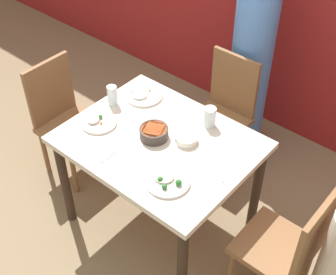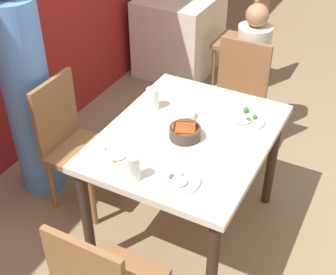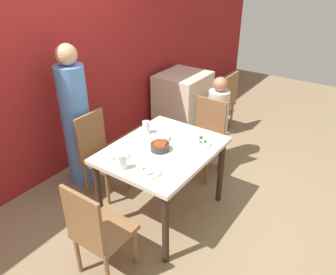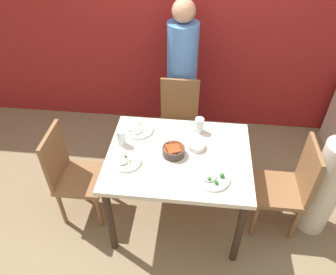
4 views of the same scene
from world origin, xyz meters
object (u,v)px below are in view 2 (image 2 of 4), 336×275
Objects in this scene: glass_water_tall at (153,99)px; person_child at (250,79)px; chair_adult_spot at (73,142)px; person_adult at (28,94)px; bowl_curry at (185,132)px; chair_child_spot at (236,100)px; plate_rice_adult at (114,155)px.

person_child is at bearing -14.38° from glass_water_tall.
person_adult is at bearing 90.00° from chair_adult_spot.
person_adult reaches higher than chair_adult_spot.
person_child is 8.57× the size of glass_water_tall.
glass_water_tall reaches higher than bowl_curry.
chair_child_spot is 0.57× the size of person_adult.
person_child is at bearing -30.78° from chair_adult_spot.
bowl_curry is at bearing -178.26° from person_child.
chair_adult_spot is at bearing -127.89° from chair_child_spot.
chair_child_spot is 5.21× the size of bowl_curry.
chair_child_spot is 0.81× the size of person_child.
person_child reaches higher than glass_water_tall.
person_adult reaches higher than person_child.
person_child reaches higher than chair_adult_spot.
glass_water_tall is at bearing -66.64° from chair_adult_spot.
chair_adult_spot is 1.00× the size of chair_child_spot.
chair_adult_spot is 1.46m from person_child.
bowl_curry is (-1.23, -0.04, 0.29)m from person_child.
glass_water_tall reaches higher than plate_rice_adult.
glass_water_tall is at bearing 5.68° from plate_rice_adult.
chair_child_spot is 1.31m from plate_rice_adult.
chair_child_spot is 0.87m from glass_water_tall.
person_child reaches higher than plate_rice_adult.
chair_adult_spot is 0.85m from bowl_curry.
person_adult is 6.46× the size of plate_rice_adult.
person_adult is 1.43× the size of person_child.
plate_rice_adult is at bearing -99.84° from chair_child_spot.
bowl_curry reaches higher than plate_rice_adult.
chair_adult_spot is at bearing 60.50° from plate_rice_adult.
chair_child_spot is 0.30m from person_child.
person_adult is 0.90m from plate_rice_adult.
bowl_curry is 0.36m from glass_water_tall.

